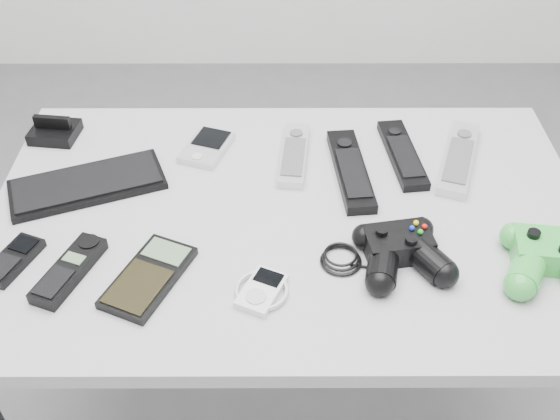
{
  "coord_description": "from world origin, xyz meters",
  "views": [
    {
      "loc": [
        -0.06,
        -0.97,
        1.48
      ],
      "look_at": [
        -0.06,
        -0.11,
        0.73
      ],
      "focal_mm": 42.0,
      "sensor_mm": 36.0,
      "label": 1
    }
  ],
  "objects_px": {
    "remote_silver_b": "(459,158)",
    "controller_black": "(401,249)",
    "mobile_phone": "(13,260)",
    "desk": "(289,238)",
    "controller_green": "(552,257)",
    "pda": "(207,147)",
    "remote_black_a": "(351,169)",
    "remote_silver_a": "(294,154)",
    "remote_black_b": "(402,153)",
    "cordless_handset": "(69,270)",
    "pda_keyboard": "(87,184)",
    "calculator": "(149,277)",
    "mp3_player": "(262,290)"
  },
  "relations": [
    {
      "from": "remote_silver_b",
      "to": "controller_black",
      "type": "height_order",
      "value": "controller_black"
    },
    {
      "from": "mobile_phone",
      "to": "controller_black",
      "type": "height_order",
      "value": "controller_black"
    },
    {
      "from": "controller_black",
      "to": "desk",
      "type": "bearing_deg",
      "value": 136.71
    },
    {
      "from": "desk",
      "to": "controller_green",
      "type": "distance_m",
      "value": 0.45
    },
    {
      "from": "pda",
      "to": "remote_black_a",
      "type": "relative_size",
      "value": 0.49
    },
    {
      "from": "remote_silver_a",
      "to": "controller_black",
      "type": "bearing_deg",
      "value": -53.45
    },
    {
      "from": "remote_black_b",
      "to": "cordless_handset",
      "type": "bearing_deg",
      "value": -157.95
    },
    {
      "from": "mobile_phone",
      "to": "cordless_handset",
      "type": "height_order",
      "value": "cordless_handset"
    },
    {
      "from": "remote_silver_a",
      "to": "remote_black_a",
      "type": "distance_m",
      "value": 0.12
    },
    {
      "from": "pda_keyboard",
      "to": "cordless_handset",
      "type": "relative_size",
      "value": 1.84
    },
    {
      "from": "mobile_phone",
      "to": "calculator",
      "type": "bearing_deg",
      "value": 12.49
    },
    {
      "from": "desk",
      "to": "mp3_player",
      "type": "xyz_separation_m",
      "value": [
        -0.04,
        -0.19,
        0.07
      ]
    },
    {
      "from": "cordless_handset",
      "to": "mp3_player",
      "type": "distance_m",
      "value": 0.31
    },
    {
      "from": "remote_black_a",
      "to": "controller_green",
      "type": "bearing_deg",
      "value": -45.31
    },
    {
      "from": "desk",
      "to": "remote_silver_a",
      "type": "distance_m",
      "value": 0.18
    },
    {
      "from": "mobile_phone",
      "to": "calculator",
      "type": "distance_m",
      "value": 0.23
    },
    {
      "from": "controller_black",
      "to": "remote_silver_a",
      "type": "bearing_deg",
      "value": 111.11
    },
    {
      "from": "desk",
      "to": "calculator",
      "type": "bearing_deg",
      "value": -144.07
    },
    {
      "from": "pda",
      "to": "controller_green",
      "type": "xyz_separation_m",
      "value": [
        0.58,
        -0.32,
        0.02
      ]
    },
    {
      "from": "remote_black_a",
      "to": "mp3_player",
      "type": "distance_m",
      "value": 0.34
    },
    {
      "from": "remote_silver_a",
      "to": "calculator",
      "type": "bearing_deg",
      "value": -120.61
    },
    {
      "from": "remote_silver_a",
      "to": "remote_black_b",
      "type": "height_order",
      "value": "same"
    },
    {
      "from": "mp3_player",
      "to": "controller_green",
      "type": "height_order",
      "value": "controller_green"
    },
    {
      "from": "pda",
      "to": "calculator",
      "type": "relative_size",
      "value": 0.7
    },
    {
      "from": "cordless_handset",
      "to": "mp3_player",
      "type": "height_order",
      "value": "cordless_handset"
    },
    {
      "from": "remote_silver_b",
      "to": "cordless_handset",
      "type": "distance_m",
      "value": 0.74
    },
    {
      "from": "pda",
      "to": "remote_silver_a",
      "type": "distance_m",
      "value": 0.17
    },
    {
      "from": "pda",
      "to": "remote_silver_a",
      "type": "xyz_separation_m",
      "value": [
        0.17,
        -0.03,
        0.0
      ]
    },
    {
      "from": "pda_keyboard",
      "to": "mp3_player",
      "type": "xyz_separation_m",
      "value": [
        0.33,
        -0.26,
        -0.0
      ]
    },
    {
      "from": "pda_keyboard",
      "to": "remote_black_b",
      "type": "xyz_separation_m",
      "value": [
        0.59,
        0.09,
        0.0
      ]
    },
    {
      "from": "remote_black_a",
      "to": "desk",
      "type": "bearing_deg",
      "value": -142.54
    },
    {
      "from": "calculator",
      "to": "controller_green",
      "type": "height_order",
      "value": "controller_green"
    },
    {
      "from": "mobile_phone",
      "to": "controller_green",
      "type": "height_order",
      "value": "controller_green"
    },
    {
      "from": "remote_silver_a",
      "to": "remote_silver_b",
      "type": "distance_m",
      "value": 0.32
    },
    {
      "from": "desk",
      "to": "remote_black_b",
      "type": "distance_m",
      "value": 0.28
    },
    {
      "from": "desk",
      "to": "calculator",
      "type": "relative_size",
      "value": 6.37
    },
    {
      "from": "desk",
      "to": "calculator",
      "type": "distance_m",
      "value": 0.28
    },
    {
      "from": "remote_silver_a",
      "to": "cordless_handset",
      "type": "distance_m",
      "value": 0.48
    },
    {
      "from": "pda",
      "to": "mobile_phone",
      "type": "xyz_separation_m",
      "value": [
        -0.29,
        -0.31,
        -0.0
      ]
    },
    {
      "from": "pda_keyboard",
      "to": "pda",
      "type": "relative_size",
      "value": 2.36
    },
    {
      "from": "remote_silver_a",
      "to": "remote_black_a",
      "type": "bearing_deg",
      "value": -19.91
    },
    {
      "from": "remote_black_b",
      "to": "mobile_phone",
      "type": "height_order",
      "value": "remote_black_b"
    },
    {
      "from": "mp3_player",
      "to": "remote_silver_b",
      "type": "bearing_deg",
      "value": 66.8
    },
    {
      "from": "pda",
      "to": "mobile_phone",
      "type": "relative_size",
      "value": 1.08
    },
    {
      "from": "pda",
      "to": "calculator",
      "type": "xyz_separation_m",
      "value": [
        -0.06,
        -0.35,
        -0.0
      ]
    },
    {
      "from": "remote_silver_b",
      "to": "mp3_player",
      "type": "relative_size",
      "value": 2.65
    },
    {
      "from": "pda_keyboard",
      "to": "controller_black",
      "type": "bearing_deg",
      "value": -40.08
    },
    {
      "from": "pda",
      "to": "cordless_handset",
      "type": "distance_m",
      "value": 0.39
    },
    {
      "from": "remote_silver_b",
      "to": "mobile_phone",
      "type": "height_order",
      "value": "remote_silver_b"
    },
    {
      "from": "remote_silver_b",
      "to": "mp3_player",
      "type": "xyz_separation_m",
      "value": [
        -0.37,
        -0.34,
        -0.0
      ]
    }
  ]
}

